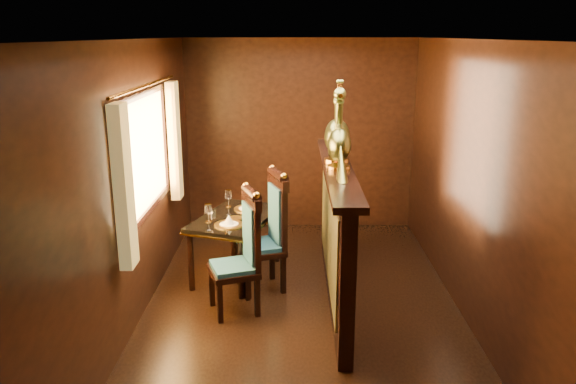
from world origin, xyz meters
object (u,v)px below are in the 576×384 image
Objects in this scene: dining_table at (235,222)px; peacock_left at (340,130)px; chair_left at (245,247)px; chair_right at (271,227)px; peacock_right at (337,121)px.

peacock_left is at bearing -15.83° from dining_table.
chair_right is (0.23, 0.50, 0.03)m from chair_left.
peacock_right is (1.03, -0.44, 1.15)m from dining_table.
peacock_right is at bearing 90.00° from peacock_left.
chair_right is 1.78× the size of peacock_left.
dining_table is 0.50m from chair_right.
chair_right is 1.58× the size of peacock_right.
peacock_right is (0.00, 0.27, 0.04)m from peacock_left.
peacock_left is 0.89× the size of peacock_right.
peacock_right is at bearing -32.53° from chair_right.
chair_right reaches higher than chair_left.
chair_left is at bearing -174.28° from peacock_left.
chair_right is at bearing 45.74° from chair_left.
chair_left is (0.17, -0.80, 0.02)m from dining_table.
dining_table is 1.65× the size of peacock_right.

